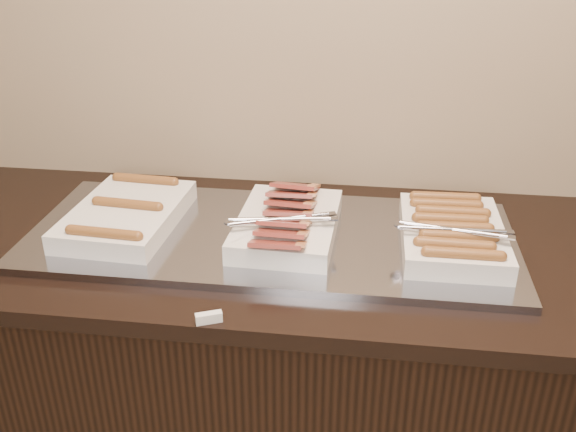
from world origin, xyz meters
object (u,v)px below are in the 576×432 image
Objects in this scene: warming_tray at (271,236)px; dish_right at (452,233)px; dish_center at (287,223)px; dish_left at (127,215)px; counter at (282,381)px.

warming_tray is 3.36× the size of dish_right.
warming_tray is at bearing 176.29° from dish_center.
dish_left is 0.81m from dish_right.
dish_right is at bearing 1.98° from dish_center.
dish_right is (0.41, -0.00, 0.50)m from counter.
dish_left is 0.41m from dish_center.
counter is 5.43× the size of dish_center.
warming_tray is at bearing 2.86° from dish_left.
warming_tray is 0.44m from dish_right.
warming_tray is 3.16× the size of dish_center.
dish_left is 1.09× the size of dish_right.
dish_center is at bearing 179.78° from dish_right.
dish_center reaches higher than dish_right.
warming_tray is 3.10× the size of dish_left.
dish_center is at bearing 2.29° from dish_left.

